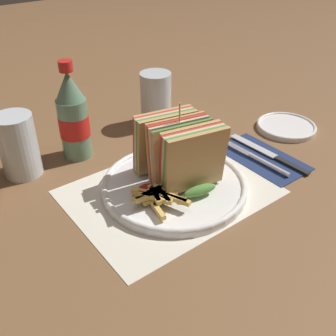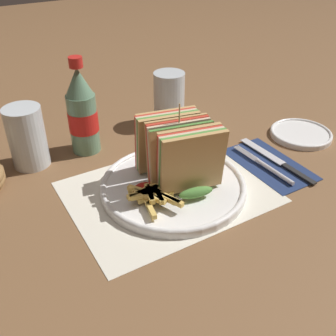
{
  "view_description": "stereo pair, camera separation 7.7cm",
  "coord_description": "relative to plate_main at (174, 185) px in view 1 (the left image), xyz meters",
  "views": [
    {
      "loc": [
        -0.41,
        -0.48,
        0.47
      ],
      "look_at": [
        -0.02,
        0.03,
        0.04
      ],
      "focal_mm": 42.0,
      "sensor_mm": 36.0,
      "label": 1
    },
    {
      "loc": [
        -0.35,
        -0.52,
        0.47
      ],
      "look_at": [
        -0.02,
        0.03,
        0.04
      ],
      "focal_mm": 42.0,
      "sensor_mm": 36.0,
      "label": 2
    }
  ],
  "objects": [
    {
      "name": "ground_plane",
      "position": [
        0.02,
        -0.01,
        -0.01
      ],
      "size": [
        4.0,
        4.0,
        0.0
      ],
      "primitive_type": "plane",
      "color": "brown"
    },
    {
      "name": "placemat",
      "position": [
        -0.01,
        -0.0,
        -0.01
      ],
      "size": [
        0.38,
        0.29,
        0.0
      ],
      "color": "silver",
      "rests_on": "ground_plane"
    },
    {
      "name": "plate_main",
      "position": [
        0.0,
        0.0,
        0.0
      ],
      "size": [
        0.29,
        0.29,
        0.02
      ],
      "color": "white",
      "rests_on": "ground_plane"
    },
    {
      "name": "club_sandwich",
      "position": [
        0.02,
        0.01,
        0.07
      ],
      "size": [
        0.13,
        0.17,
        0.16
      ],
      "color": "tan",
      "rests_on": "plate_main"
    },
    {
      "name": "fries_pile",
      "position": [
        -0.06,
        -0.03,
        0.02
      ],
      "size": [
        0.09,
        0.1,
        0.02
      ],
      "color": "#E0B756",
      "rests_on": "plate_main"
    },
    {
      "name": "ketchup_blob",
      "position": [
        -0.06,
        0.0,
        0.02
      ],
      "size": [
        0.04,
        0.03,
        0.01
      ],
      "color": "maroon",
      "rests_on": "plate_main"
    },
    {
      "name": "napkin",
      "position": [
        0.23,
        -0.03,
        -0.01
      ],
      "size": [
        0.11,
        0.2,
        0.0
      ],
      "color": "navy",
      "rests_on": "ground_plane"
    },
    {
      "name": "fork",
      "position": [
        0.21,
        -0.04,
        -0.0
      ],
      "size": [
        0.02,
        0.17,
        0.01
      ],
      "rotation": [
        0.0,
        0.0,
        0.03
      ],
      "color": "silver",
      "rests_on": "napkin"
    },
    {
      "name": "knife",
      "position": [
        0.25,
        -0.03,
        -0.0
      ],
      "size": [
        0.02,
        0.21,
        0.0
      ],
      "rotation": [
        0.0,
        0.0,
        0.03
      ],
      "color": "black",
      "rests_on": "napkin"
    },
    {
      "name": "coke_bottle_near",
      "position": [
        -0.09,
        0.23,
        0.08
      ],
      "size": [
        0.07,
        0.07,
        0.22
      ],
      "color": "slate",
      "rests_on": "ground_plane"
    },
    {
      "name": "glass_near",
      "position": [
        0.14,
        0.26,
        0.06
      ],
      "size": [
        0.08,
        0.08,
        0.13
      ],
      "color": "silver",
      "rests_on": "ground_plane"
    },
    {
      "name": "glass_far",
      "position": [
        -0.21,
        0.24,
        0.06
      ],
      "size": [
        0.08,
        0.08,
        0.13
      ],
      "color": "silver",
      "rests_on": "ground_plane"
    },
    {
      "name": "side_saucer",
      "position": [
        0.38,
        0.03,
        -0.0
      ],
      "size": [
        0.15,
        0.15,
        0.01
      ],
      "color": "white",
      "rests_on": "ground_plane"
    }
  ]
}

